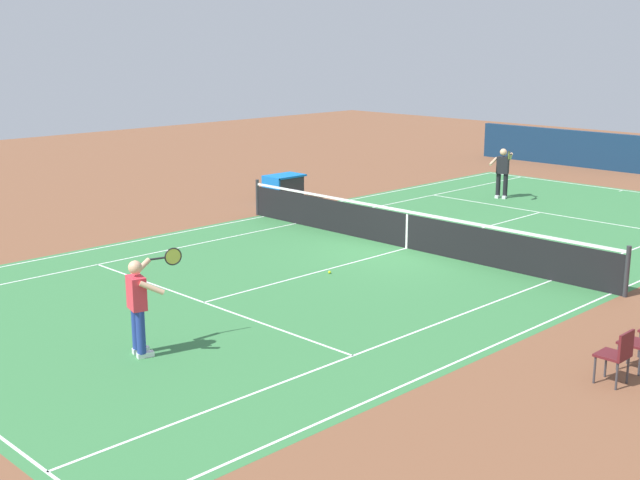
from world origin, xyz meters
The scene contains 10 objects.
ground_plane centered at (0.00, 0.00, 0.00)m, with size 60.00×60.00×0.00m, color brown.
court_slab centered at (0.00, 0.00, 0.00)m, with size 24.20×11.40×0.00m, color #387A42.
court_line_markings centered at (0.00, 0.00, 0.00)m, with size 23.85×11.05×0.01m.
tennis_net centered at (0.00, 0.00, 0.49)m, with size 0.10×11.70×1.08m.
tennis_player_near centered at (8.89, 1.58, 0.93)m, with size 1.16×0.75×1.70m.
tennis_player_far centered at (-7.59, -2.19, 0.93)m, with size 0.94×0.91×1.70m.
tennis_ball centered at (3.08, 0.28, 0.03)m, with size 0.07×0.07×0.07m, color #CCE01E.
spectator_chair_4 centered at (3.64, 7.77, 0.52)m, with size 0.44×0.44×0.88m.
spectator_chair_5 centered at (4.41, 7.77, 0.52)m, with size 0.44×0.44×0.88m.
equipment_cart_tarped centered at (-2.12, -6.96, 0.44)m, with size 1.25×0.84×0.85m.
Camera 1 is at (16.08, 13.09, 5.17)m, focal length 47.03 mm.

